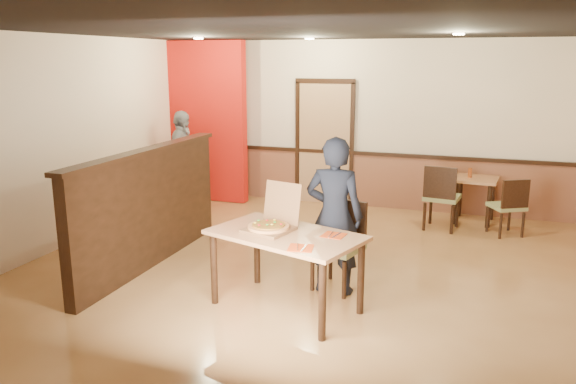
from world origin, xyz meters
The scene contains 24 objects.
floor centered at (0.00, 0.00, 0.00)m, with size 7.00×7.00×0.00m, color #B87E47.
ceiling centered at (0.00, 0.00, 2.80)m, with size 7.00×7.00×0.00m, color black.
wall_back centered at (0.00, 3.50, 1.40)m, with size 7.00×7.00×0.00m, color beige.
wall_left centered at (-3.50, 0.00, 1.40)m, with size 7.00×7.00×0.00m, color beige.
wainscot_back centered at (0.00, 3.47, 0.45)m, with size 7.00×0.04×0.90m, color brown.
chair_rail_back centered at (0.00, 3.45, 0.92)m, with size 7.00×0.06×0.06m, color black.
back_door centered at (-0.80, 3.46, 1.05)m, with size 0.90×0.06×2.10m, color tan.
booth_partition centered at (-2.00, -0.20, 0.74)m, with size 0.20×3.10×1.44m.
red_accent_panel centered at (-2.90, 3.00, 1.40)m, with size 1.60×0.20×2.78m, color #B4140C.
spot_a centered at (-2.30, 1.80, 2.78)m, with size 0.14×0.14×0.02m, color beige.
spot_b centered at (-0.80, 2.50, 2.78)m, with size 0.14×0.14×0.02m, color beige.
spot_c centered at (1.40, 1.50, 2.78)m, with size 0.14×0.14×0.02m, color beige.
main_table centered at (-0.01, -0.86, 0.69)m, with size 1.68×1.27×0.80m.
diner_chair centered at (0.38, -0.13, 0.53)m, with size 0.59×0.59×0.97m.
side_chair_left centered at (1.27, 2.43, 0.53)m, with size 0.55×0.55×0.98m.
side_chair_right centered at (2.21, 2.44, 0.46)m, with size 0.57×0.57×0.85m.
side_table centered at (1.73, 3.05, 0.53)m, with size 0.72×0.72×0.70m.
diner centered at (0.33, -0.28, 0.85)m, with size 0.62×0.41×1.71m, color black.
passerby centered at (-2.94, 2.30, 0.83)m, with size 0.97×0.40×1.66m, color gray.
pizza_box centered at (-0.19, -0.81, 0.86)m, with size 0.54×0.59×0.45m.
pizza centered at (-0.20, -0.85, 0.85)m, with size 0.41×0.41×0.03m, color #DA904F.
napkin_near centered at (0.26, -1.24, 0.80)m, with size 0.26×0.26×0.01m.
napkin_far centered at (0.45, -0.78, 0.80)m, with size 0.24×0.24×0.01m.
condiment centered at (1.64, 3.04, 0.77)m, with size 0.06×0.06×0.15m, color #99441B.
Camera 1 is at (1.73, -5.88, 2.48)m, focal length 35.00 mm.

